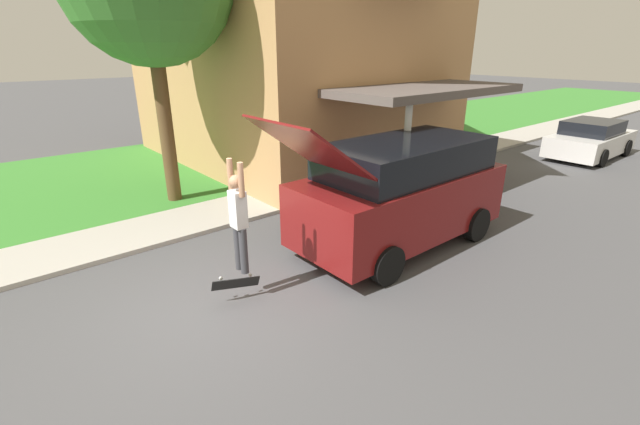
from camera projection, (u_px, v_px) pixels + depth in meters
name	position (u px, v px, depth m)	size (l,w,h in m)	color
ground_plane	(220.00, 302.00, 7.05)	(120.00, 120.00, 0.00)	#49494C
lawn	(263.00, 156.00, 16.35)	(10.00, 80.00, 0.08)	#387F2D
sidewalk	(341.00, 182.00, 13.20)	(1.80, 80.00, 0.10)	#ADA89E
house	(287.00, 39.00, 15.13)	(12.81, 8.63, 7.95)	tan
suv_parked	(401.00, 191.00, 8.77)	(2.17, 5.40, 2.92)	maroon
car_down_street	(591.00, 140.00, 16.18)	(1.96, 4.19, 1.39)	silver
skateboarder	(239.00, 217.00, 6.67)	(0.41, 0.21, 1.85)	#38383D
skateboard	(236.00, 283.00, 6.99)	(0.32, 0.76, 0.30)	black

